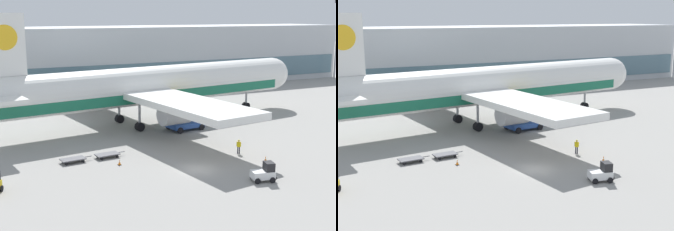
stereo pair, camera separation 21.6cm
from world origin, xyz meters
The scene contains 10 objects.
ground_plane centered at (0.00, 0.00, 0.00)m, with size 400.00×400.00×0.00m, color gray.
terminal_building centered at (26.76, 60.49, 6.99)m, with size 90.00×18.20×14.00m.
airplane_main centered at (3.96, 22.42, 5.84)m, with size 57.93×48.63×17.00m.
scissor_lift_loader centered at (7.45, 16.64, 1.87)m, with size 5.54×3.95×4.79m.
baggage_tug_mid centered at (4.44, -6.26, 0.88)m, with size 2.72×2.16×2.00m.
baggage_dolly_lead centered at (-11.65, 8.43, 0.39)m, with size 3.75×1.73×0.48m.
baggage_dolly_second centered at (-7.46, 8.49, 0.39)m, with size 3.75×1.73×0.48m.
ground_crew_near centered at (7.62, 2.98, 1.05)m, with size 0.39×0.47×1.77m.
traffic_cone_near centered at (8.56, -1.15, 0.34)m, with size 0.40×0.40×0.69m.
traffic_cone_far centered at (-7.15, 5.20, 0.32)m, with size 0.40×0.40×0.66m.
Camera 1 is at (-24.52, -42.93, 16.84)m, focal length 50.00 mm.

